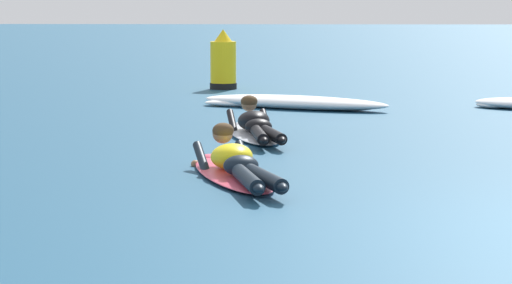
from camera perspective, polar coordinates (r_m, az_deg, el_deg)
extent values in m
plane|color=navy|center=(17.85, 10.05, 1.98)|extent=(120.00, 120.00, 0.00)
ellipsoid|color=#E54C66|center=(10.38, -1.26, -1.73)|extent=(1.23, 2.37, 0.07)
ellipsoid|color=#E54C66|center=(11.43, -2.51, -0.81)|extent=(0.26, 0.25, 0.06)
ellipsoid|color=yellow|center=(10.40, -1.32, -0.79)|extent=(0.58, 0.76, 0.35)
ellipsoid|color=black|center=(10.03, -0.81, -1.27)|extent=(0.41, 0.37, 0.20)
cylinder|color=black|center=(9.44, -0.44, -2.02)|extent=(0.34, 0.90, 0.14)
ellipsoid|color=black|center=(9.01, 0.10, -2.48)|extent=(0.16, 0.24, 0.08)
cylinder|color=black|center=(9.48, 0.50, -1.98)|extent=(0.44, 0.89, 0.14)
ellipsoid|color=black|center=(9.06, 1.38, -2.43)|extent=(0.16, 0.24, 0.08)
cylinder|color=black|center=(10.73, -2.92, -0.97)|extent=(0.25, 0.56, 0.32)
sphere|color=#8C6647|center=(11.10, -3.29, -1.20)|extent=(0.09, 0.09, 0.09)
cylinder|color=black|center=(10.80, -0.61, -0.90)|extent=(0.25, 0.56, 0.32)
sphere|color=#8C6647|center=(11.15, -1.03, -1.15)|extent=(0.09, 0.09, 0.09)
sphere|color=#8C6647|center=(10.76, -1.80, 0.48)|extent=(0.21, 0.21, 0.21)
ellipsoid|color=#47331E|center=(10.74, -1.78, 0.62)|extent=(0.27, 0.25, 0.16)
ellipsoid|color=silver|center=(13.47, -0.10, 0.43)|extent=(0.99, 2.23, 0.07)
ellipsoid|color=silver|center=(14.48, -0.72, 0.98)|extent=(0.24, 0.24, 0.06)
ellipsoid|color=black|center=(13.50, -0.13, 1.15)|extent=(0.53, 0.75, 0.35)
ellipsoid|color=black|center=(13.11, 0.13, 0.83)|extent=(0.39, 0.34, 0.20)
cylinder|color=black|center=(12.52, 0.19, 0.37)|extent=(0.26, 0.89, 0.14)
ellipsoid|color=black|center=(12.09, 0.41, 0.11)|extent=(0.14, 0.24, 0.08)
cylinder|color=black|center=(12.55, 0.91, 0.39)|extent=(0.36, 0.88, 0.14)
ellipsoid|color=black|center=(12.13, 1.38, 0.13)|extent=(0.14, 0.24, 0.08)
cylinder|color=black|center=(13.84, -1.27, 0.98)|extent=(0.21, 0.60, 0.34)
sphere|color=#8C6647|center=(14.24, -1.47, 0.76)|extent=(0.09, 0.09, 0.09)
cylinder|color=black|center=(13.89, 0.54, 1.01)|extent=(0.21, 0.60, 0.34)
sphere|color=#8C6647|center=(14.26, 0.30, 0.78)|extent=(0.09, 0.09, 0.09)
sphere|color=#8C6647|center=(13.87, -0.38, 2.09)|extent=(0.21, 0.21, 0.21)
ellipsoid|color=#47331E|center=(13.85, -0.37, 2.21)|extent=(0.26, 0.24, 0.16)
ellipsoid|color=white|center=(17.50, 12.66, 1.95)|extent=(0.67, 0.55, 0.10)
ellipsoid|color=white|center=(16.97, 2.06, 2.16)|extent=(3.19, 1.84, 0.21)
ellipsoid|color=white|center=(16.78, 4.70, 1.97)|extent=(1.15, 0.90, 0.15)
ellipsoid|color=white|center=(17.30, -0.93, 2.11)|extent=(1.17, 0.48, 0.12)
cylinder|color=yellow|center=(20.72, -1.77, 4.14)|extent=(0.50, 0.50, 0.93)
cone|color=yellow|center=(20.69, -1.78, 5.75)|extent=(0.35, 0.35, 0.24)
cylinder|color=black|center=(20.75, -1.77, 3.03)|extent=(0.53, 0.53, 0.12)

